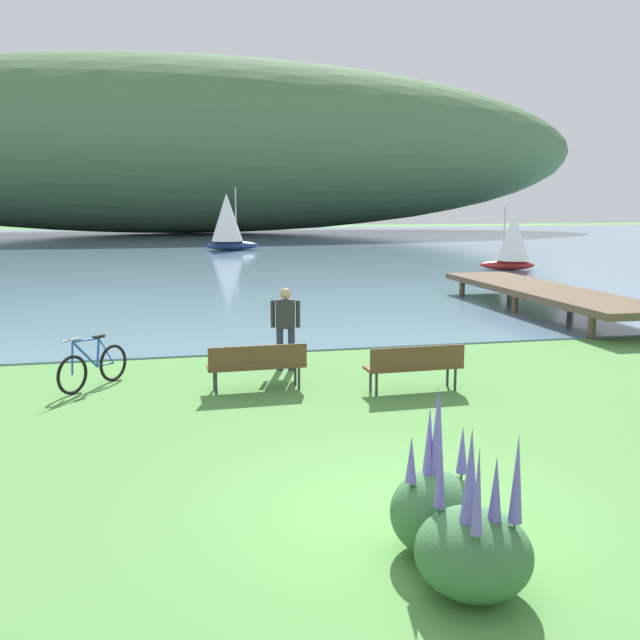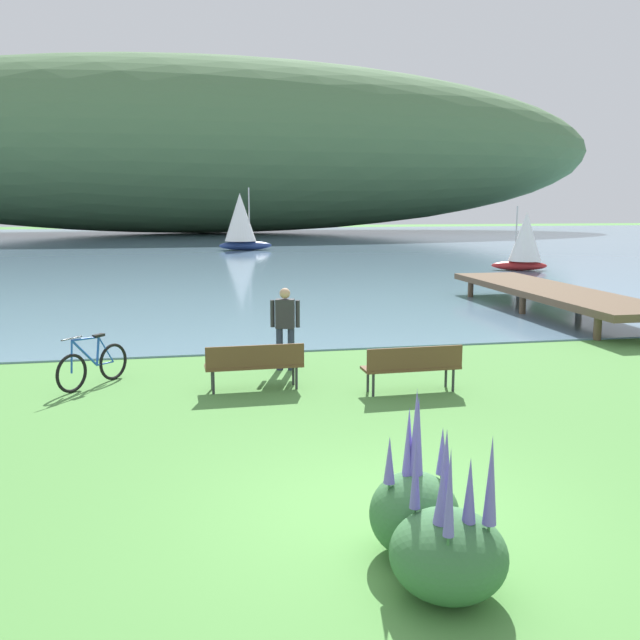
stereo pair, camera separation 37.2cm
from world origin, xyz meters
The scene contains 12 objects.
ground_plane centered at (0.00, 0.00, 0.00)m, with size 200.00×200.00×0.00m, color #518E42.
bay_water centered at (0.00, 48.57, 0.02)m, with size 180.00×80.00×0.04m, color #6B8EA8.
distant_hillside centered at (-0.12, 73.67, 9.63)m, with size 93.42×28.00×19.18m, color #4C7047.
park_bench_near_camera centered at (1.88, 4.76, 0.52)m, with size 1.81×0.54×0.88m.
park_bench_further_along centered at (-0.92, 5.45, 0.52)m, with size 1.81×0.52×0.88m.
bicycle_leaning_near_bench centered at (-3.88, 6.34, 0.40)m, with size 1.14×1.43×1.01m.
person_at_shoreline centered at (-0.14, 6.92, 0.98)m, with size 0.59×0.31×1.71m.
echium_bush_closest_to_camera centered at (0.03, -0.87, 0.48)m, with size 0.88×0.88×1.69m.
echium_bush_mid_cluster centered at (0.09, -1.63, 0.43)m, with size 1.04×1.04×1.53m.
sailboat_nearest_to_shore centered at (14.66, 25.41, 1.56)m, with size 2.85×2.07×3.23m.
sailboat_toward_hillside centered at (1.79, 43.30, 2.14)m, with size 3.81×2.28×4.46m.
pier_dock centered at (9.00, 12.57, 0.69)m, with size 2.40×10.00×0.80m.
Camera 2 is at (-2.07, -6.91, 3.42)m, focal length 38.75 mm.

